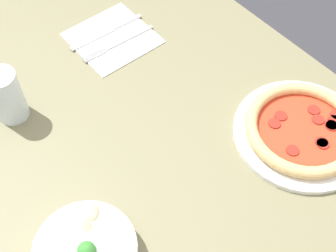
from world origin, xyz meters
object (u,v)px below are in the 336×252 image
object	(u,v)px
fork	(120,43)
bowl	(86,252)
knife	(110,30)
pizza	(302,130)
glass	(7,96)

from	to	relation	value
fork	bowl	bearing A→B (deg)	50.93
knife	bowl	bearing A→B (deg)	53.78
pizza	bowl	distance (m)	0.49
bowl	knife	xyz separation A→B (m)	(0.45, -0.36, -0.02)
pizza	knife	distance (m)	0.52
glass	fork	bearing A→B (deg)	-84.00
pizza	fork	xyz separation A→B (m)	(0.46, 0.14, -0.01)
knife	glass	distance (m)	0.32
pizza	fork	bearing A→B (deg)	16.83
bowl	knife	size ratio (longest dim) A/B	0.88
knife	glass	world-z (taller)	glass
bowl	knife	bearing A→B (deg)	-38.41
pizza	bowl	size ratio (longest dim) A/B	1.58
glass	bowl	bearing A→B (deg)	172.16
fork	knife	distance (m)	0.05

